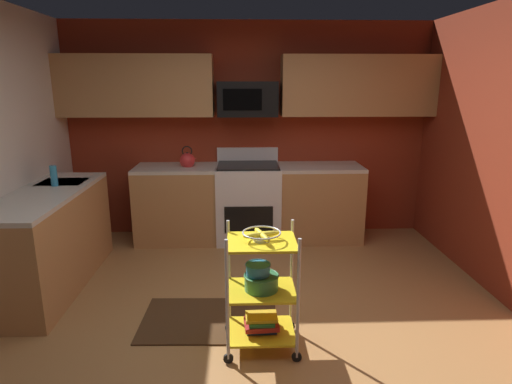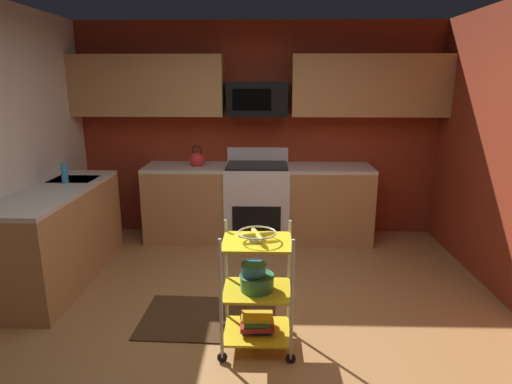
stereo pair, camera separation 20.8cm
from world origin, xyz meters
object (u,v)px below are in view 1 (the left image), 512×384
(mixing_bowl_large, at_px, (261,282))
(kettle, at_px, (187,160))
(oven_range, at_px, (248,202))
(microwave, at_px, (247,99))
(rolling_cart, at_px, (261,290))
(mixing_bowl_small, at_px, (258,269))
(dish_soap_bottle, at_px, (54,176))
(fruit_bowl, at_px, (262,234))
(book_stack, at_px, (261,323))

(mixing_bowl_large, distance_m, kettle, 2.42)
(oven_range, distance_m, microwave, 1.23)
(rolling_cart, bearing_deg, mixing_bowl_small, 174.07)
(rolling_cart, relative_size, dish_soap_bottle, 4.57)
(rolling_cart, bearing_deg, fruit_bowl, 126.87)
(book_stack, bearing_deg, kettle, 108.98)
(oven_range, bearing_deg, dish_soap_bottle, -153.63)
(rolling_cart, distance_m, mixing_bowl_large, 0.07)
(fruit_bowl, xyz_separation_m, mixing_bowl_small, (-0.03, 0.00, -0.26))
(rolling_cart, bearing_deg, microwave, 91.33)
(microwave, relative_size, mixing_bowl_large, 2.78)
(kettle, distance_m, dish_soap_bottle, 1.50)
(mixing_bowl_small, xyz_separation_m, kettle, (-0.75, 2.24, 0.38))
(rolling_cart, bearing_deg, dish_soap_bottle, 146.01)
(fruit_bowl, distance_m, kettle, 2.37)
(rolling_cart, bearing_deg, book_stack, 180.00)
(microwave, bearing_deg, book_stack, -88.67)
(oven_range, xyz_separation_m, book_stack, (0.05, -2.25, -0.29))
(book_stack, height_order, kettle, kettle)
(mixing_bowl_large, bearing_deg, oven_range, 91.36)
(book_stack, bearing_deg, mixing_bowl_small, 174.07)
(rolling_cart, relative_size, mixing_bowl_small, 5.03)
(microwave, distance_m, kettle, 1.01)
(dish_soap_bottle, bearing_deg, fruit_bowl, -33.99)
(rolling_cart, height_order, book_stack, rolling_cart)
(fruit_bowl, bearing_deg, kettle, 108.98)
(microwave, bearing_deg, kettle, -171.39)
(oven_range, relative_size, rolling_cart, 1.20)
(oven_range, relative_size, dish_soap_bottle, 5.50)
(mixing_bowl_small, distance_m, kettle, 2.39)
(mixing_bowl_large, bearing_deg, book_stack, 0.00)
(book_stack, bearing_deg, rolling_cart, 0.00)
(microwave, relative_size, book_stack, 2.71)
(mixing_bowl_small, xyz_separation_m, book_stack, (0.03, -0.00, -0.43))
(kettle, bearing_deg, mixing_bowl_large, -71.04)
(book_stack, xyz_separation_m, dish_soap_bottle, (-1.94, 1.31, 0.83))
(rolling_cart, height_order, mixing_bowl_small, rolling_cart)
(fruit_bowl, bearing_deg, book_stack, -75.96)
(dish_soap_bottle, bearing_deg, mixing_bowl_small, -34.29)
(oven_range, height_order, book_stack, oven_range)
(microwave, bearing_deg, rolling_cart, -88.67)
(rolling_cart, xyz_separation_m, mixing_bowl_small, (-0.03, 0.00, 0.17))
(microwave, xyz_separation_m, mixing_bowl_small, (0.03, -2.35, -1.08))
(mixing_bowl_large, xyz_separation_m, book_stack, (0.00, 0.00, -0.33))
(mixing_bowl_small, bearing_deg, mixing_bowl_large, -6.10)
(book_stack, relative_size, kettle, 0.98)
(fruit_bowl, distance_m, book_stack, 0.69)
(oven_range, relative_size, microwave, 1.57)
(rolling_cart, height_order, dish_soap_bottle, dish_soap_bottle)
(fruit_bowl, relative_size, dish_soap_bottle, 1.36)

